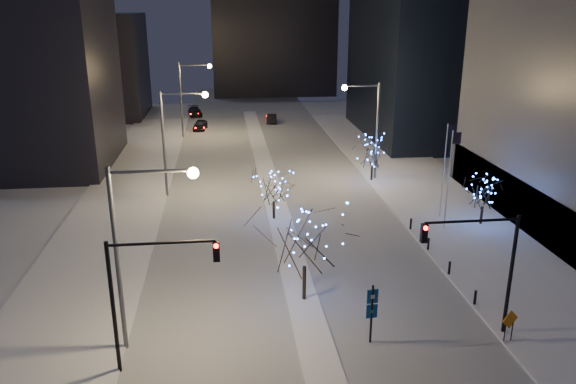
{
  "coord_description": "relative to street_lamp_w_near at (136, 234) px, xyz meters",
  "views": [
    {
      "loc": [
        -4.44,
        -24.41,
        17.3
      ],
      "look_at": [
        -0.19,
        12.08,
        5.0
      ],
      "focal_mm": 35.0,
      "sensor_mm": 36.0,
      "label": 1
    }
  ],
  "objects": [
    {
      "name": "bollards",
      "position": [
        19.14,
        8.0,
        -5.9
      ],
      "size": [
        0.16,
        12.16,
        0.9
      ],
      "color": "black",
      "rests_on": "east_sidewalk"
    },
    {
      "name": "road",
      "position": [
        8.94,
        33.0,
        -6.49
      ],
      "size": [
        20.0,
        130.0,
        0.02
      ],
      "primitive_type": "cube",
      "color": "#9CA2AA",
      "rests_on": "ground"
    },
    {
      "name": "car_mid",
      "position": [
        11.9,
        58.72,
        -5.8
      ],
      "size": [
        1.91,
        4.36,
        1.39
      ],
      "primitive_type": "imported",
      "rotation": [
        0.0,
        0.0,
        3.04
      ],
      "color": "black",
      "rests_on": "ground"
    },
    {
      "name": "street_lamp_w_mid",
      "position": [
        0.0,
        25.0,
        0.0
      ],
      "size": [
        4.4,
        0.56,
        10.0
      ],
      "color": "#595E66",
      "rests_on": "ground"
    },
    {
      "name": "car_far",
      "position": [
        -0.06,
        65.68,
        -5.8
      ],
      "size": [
        2.7,
        5.09,
        1.41
      ],
      "primitive_type": "imported",
      "rotation": [
        0.0,
        0.0,
        0.16
      ],
      "color": "black",
      "rests_on": "ground"
    },
    {
      "name": "west_sidewalk",
      "position": [
        -5.06,
        18.0,
        -6.42
      ],
      "size": [
        8.0,
        90.0,
        0.15
      ],
      "primitive_type": "cube",
      "color": "silver",
      "rests_on": "ground"
    },
    {
      "name": "street_lamp_east",
      "position": [
        19.02,
        28.0,
        -0.05
      ],
      "size": [
        3.9,
        0.56,
        10.0
      ],
      "color": "#595E66",
      "rests_on": "ground"
    },
    {
      "name": "holiday_tree_median_far",
      "position": [
        8.44,
        17.67,
        -3.56
      ],
      "size": [
        4.46,
        4.46,
        4.34
      ],
      "color": "black",
      "rests_on": "median"
    },
    {
      "name": "wayfinding_sign",
      "position": [
        11.92,
        -1.0,
        -4.39
      ],
      "size": [
        0.61,
        0.14,
        3.43
      ],
      "rotation": [
        0.0,
        0.0,
        0.11
      ],
      "color": "black",
      "rests_on": "ground"
    },
    {
      "name": "street_lamp_w_near",
      "position": [
        0.0,
        0.0,
        0.0
      ],
      "size": [
        4.4,
        0.56,
        10.0
      ],
      "color": "#595E66",
      "rests_on": "ground"
    },
    {
      "name": "street_lamp_w_far",
      "position": [
        0.0,
        50.0,
        0.0
      ],
      "size": [
        4.4,
        0.56,
        10.0
      ],
      "color": "#595E66",
      "rests_on": "ground"
    },
    {
      "name": "east_sidewalk",
      "position": [
        23.94,
        18.0,
        -6.42
      ],
      "size": [
        10.0,
        90.0,
        0.15
      ],
      "primitive_type": "cube",
      "color": "silver",
      "rests_on": "ground"
    },
    {
      "name": "ground",
      "position": [
        8.94,
        -2.0,
        -6.5
      ],
      "size": [
        160.0,
        160.0,
        0.0
      ],
      "primitive_type": "plane",
      "color": "silver",
      "rests_on": "ground"
    },
    {
      "name": "construction_sign",
      "position": [
        19.24,
        -1.89,
        -5.24
      ],
      "size": [
        1.07,
        0.4,
        1.84
      ],
      "rotation": [
        0.0,
        0.0,
        0.33
      ],
      "color": "black",
      "rests_on": "east_sidewalk"
    },
    {
      "name": "flagpoles",
      "position": [
        22.3,
        15.25,
        -1.7
      ],
      "size": [
        1.35,
        2.6,
        8.0
      ],
      "color": "silver",
      "rests_on": "east_sidewalk"
    },
    {
      "name": "car_near",
      "position": [
        1.13,
        54.81,
        -5.78
      ],
      "size": [
        2.27,
        4.42,
        1.44
      ],
      "primitive_type": "imported",
      "rotation": [
        0.0,
        0.0,
        -0.14
      ],
      "color": "black",
      "rests_on": "ground"
    },
    {
      "name": "filler_west_far",
      "position": [
        -17.06,
        68.0,
        1.5
      ],
      "size": [
        18.0,
        16.0,
        16.0
      ],
      "primitive_type": "cube",
      "color": "black",
      "rests_on": "ground"
    },
    {
      "name": "traffic_signal_east",
      "position": [
        17.88,
        -1.0,
        -1.74
      ],
      "size": [
        5.26,
        0.43,
        7.0
      ],
      "color": "black",
      "rests_on": "ground"
    },
    {
      "name": "traffic_signal_west",
      "position": [
        0.5,
        -2.0,
        -1.74
      ],
      "size": [
        5.26,
        0.43,
        7.0
      ],
      "color": "black",
      "rests_on": "ground"
    },
    {
      "name": "holiday_tree_median_near",
      "position": [
        9.02,
        3.84,
        -2.13
      ],
      "size": [
        6.55,
        6.55,
        6.67
      ],
      "color": "black",
      "rests_on": "median"
    },
    {
      "name": "holiday_tree_plaza_near",
      "position": [
        25.28,
        14.5,
        -3.59
      ],
      "size": [
        3.71,
        3.71,
        4.31
      ],
      "color": "black",
      "rests_on": "east_sidewalk"
    },
    {
      "name": "holiday_tree_plaza_far",
      "position": [
        19.44,
        27.43,
        -3.47
      ],
      "size": [
        4.72,
        4.72,
        4.61
      ],
      "color": "black",
      "rests_on": "east_sidewalk"
    },
    {
      "name": "median",
      "position": [
        8.94,
        28.0,
        -6.42
      ],
      "size": [
        2.0,
        80.0,
        0.15
      ],
      "primitive_type": "cube",
      "color": "silver",
      "rests_on": "ground"
    }
  ]
}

